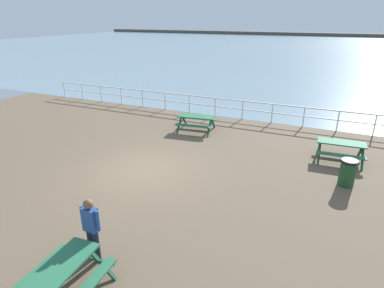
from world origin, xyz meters
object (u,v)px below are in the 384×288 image
(picnic_table_near_left, at_px, (341,147))
(picnic_table_mid_centre, at_px, (196,120))
(litter_bin, at_px, (348,173))
(visitor, at_px, (91,226))
(picnic_table_near_right, at_px, (60,275))

(picnic_table_near_left, distance_m, picnic_table_mid_centre, 6.77)
(picnic_table_mid_centre, relative_size, litter_bin, 2.07)
(picnic_table_near_left, height_order, picnic_table_mid_centre, same)
(visitor, bearing_deg, litter_bin, 141.41)
(picnic_table_near_left, bearing_deg, picnic_table_mid_centre, 169.34)
(picnic_table_mid_centre, bearing_deg, visitor, -88.17)
(visitor, relative_size, litter_bin, 1.75)
(picnic_table_near_left, xyz_separation_m, visitor, (-5.24, -8.59, 0.36))
(picnic_table_near_left, bearing_deg, visitor, -124.26)
(picnic_table_near_right, distance_m, visitor, 1.22)
(picnic_table_near_right, relative_size, picnic_table_mid_centre, 0.96)
(picnic_table_near_left, xyz_separation_m, picnic_table_mid_centre, (-6.71, 0.91, 0.00))
(picnic_table_near_left, distance_m, litter_bin, 2.19)
(picnic_table_near_right, distance_m, litter_bin, 9.28)
(picnic_table_near_right, xyz_separation_m, picnic_table_mid_centre, (-1.60, 10.67, 0.00))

